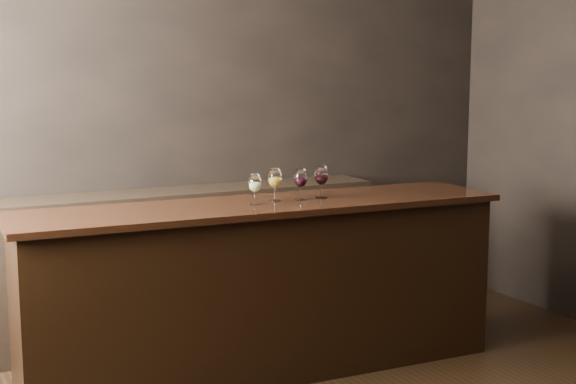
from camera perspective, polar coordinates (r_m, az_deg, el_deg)
name	(u,v)px	position (r m, az deg, el deg)	size (l,w,h in m)	color
room_shell	(291,53)	(3.38, 0.25, 9.88)	(5.02, 4.52, 2.81)	black
bar_counter	(263,291)	(4.65, -1.76, -7.04)	(2.74, 0.59, 0.96)	black
bar_top	(263,206)	(4.55, -1.78, -0.99)	(2.83, 0.66, 0.04)	black
back_bar_shelf	(183,262)	(5.36, -7.49, -4.98)	(2.68, 0.40, 0.97)	black
glass_white	(255,184)	(4.47, -2.37, 0.58)	(0.07, 0.07, 0.17)	white
glass_amber	(275,179)	(4.58, -0.92, 0.93)	(0.08, 0.08, 0.19)	white
glass_red_a	(301,179)	(4.63, 0.90, 0.96)	(0.08, 0.08, 0.18)	white
glass_red_b	(321,176)	(4.70, 2.39, 1.14)	(0.08, 0.08, 0.19)	white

